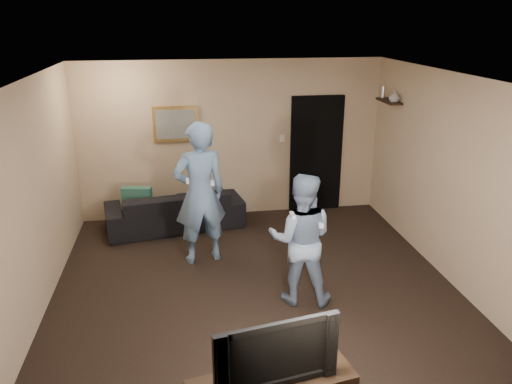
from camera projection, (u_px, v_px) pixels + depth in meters
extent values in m
plane|color=black|center=(255.00, 285.00, 6.37)|extent=(5.00, 5.00, 0.00)
cube|color=silver|center=(254.00, 78.00, 5.49)|extent=(5.00, 5.00, 0.04)
cube|color=tan|center=(232.00, 140.00, 8.26)|extent=(5.00, 0.04, 2.60)
cube|color=tan|center=(308.00, 301.00, 3.60)|extent=(5.00, 0.04, 2.60)
cube|color=tan|center=(34.00, 200.00, 5.56)|extent=(0.04, 5.00, 2.60)
cube|color=tan|center=(450.00, 179.00, 6.30)|extent=(0.04, 5.00, 2.60)
imported|color=black|center=(175.00, 209.00, 8.00)|extent=(2.26, 1.18, 0.63)
cube|color=#1A5043|center=(137.00, 201.00, 7.86)|extent=(0.48, 0.24, 0.46)
cube|color=olive|center=(176.00, 124.00, 8.00)|extent=(0.72, 0.05, 0.57)
cube|color=slate|center=(176.00, 124.00, 7.98)|extent=(0.62, 0.01, 0.47)
cube|color=black|center=(316.00, 154.00, 8.54)|extent=(0.90, 0.06, 2.00)
cube|color=silver|center=(282.00, 138.00, 8.36)|extent=(0.08, 0.02, 0.12)
cube|color=black|center=(389.00, 101.00, 7.72)|extent=(0.20, 0.60, 0.03)
imported|color=#A5A5AA|center=(394.00, 96.00, 7.52)|extent=(0.19, 0.19, 0.17)
cylinder|color=silver|center=(383.00, 92.00, 7.93)|extent=(0.06, 0.06, 0.18)
imported|color=black|center=(273.00, 348.00, 3.91)|extent=(1.02, 0.31, 0.58)
imported|color=#6B90BA|center=(200.00, 194.00, 6.70)|extent=(0.81, 0.62, 1.97)
cube|color=white|center=(187.00, 181.00, 6.39)|extent=(0.04, 0.14, 0.04)
cube|color=white|center=(212.00, 183.00, 6.45)|extent=(0.05, 0.09, 0.05)
imported|color=#7B94B4|center=(301.00, 239.00, 5.78)|extent=(0.90, 0.78, 1.59)
cube|color=white|center=(293.00, 215.00, 5.42)|extent=(0.04, 0.14, 0.04)
cube|color=white|center=(320.00, 225.00, 5.51)|extent=(0.05, 0.09, 0.05)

